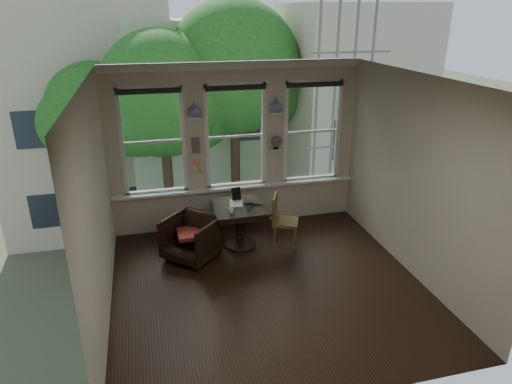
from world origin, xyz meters
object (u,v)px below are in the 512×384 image
object	(u,v)px
side_chair_right	(286,221)
armchair_left	(192,238)
laptop	(253,204)
table	(240,226)
mug	(231,210)

from	to	relation	value
side_chair_right	armchair_left	bearing A→B (deg)	114.90
laptop	side_chair_right	bearing A→B (deg)	3.42
table	mug	xyz separation A→B (m)	(-0.19, -0.24, 0.42)
laptop	armchair_left	bearing A→B (deg)	-144.66
side_chair_right	mug	size ratio (longest dim) A/B	9.78
table	side_chair_right	distance (m)	0.78
laptop	mug	world-z (taller)	mug
table	laptop	bearing A→B (deg)	2.30
side_chair_right	mug	bearing A→B (deg)	116.77
side_chair_right	laptop	bearing A→B (deg)	93.69
armchair_left	laptop	world-z (taller)	laptop
table	armchair_left	size ratio (longest dim) A/B	1.12
side_chair_right	laptop	world-z (taller)	side_chair_right
armchair_left	mug	xyz separation A→B (m)	(0.66, -0.01, 0.43)
table	armchair_left	distance (m)	0.87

